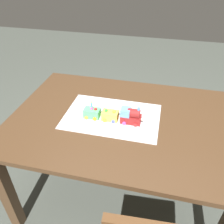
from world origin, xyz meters
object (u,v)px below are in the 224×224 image
cake_locomotive (131,116)px  birthday_candle (91,104)px  dining_table (120,131)px  cake_car_caboose_lemon (110,115)px  cake_car_gondola_mint_green (92,113)px

cake_locomotive → birthday_candle: (0.25, 0.00, 0.05)m
birthday_candle → dining_table: bearing=-169.2°
cake_car_caboose_lemon → birthday_candle: birthday_candle is taller
dining_table → birthday_candle: 0.28m
cake_locomotive → cake_car_gondola_mint_green: cake_locomotive is taller
dining_table → cake_car_caboose_lemon: bearing=28.9°
cake_locomotive → cake_car_gondola_mint_green: (0.25, 0.00, -0.02)m
dining_table → cake_car_gondola_mint_green: size_ratio=14.00×
cake_car_caboose_lemon → cake_locomotive: bearing=-180.0°
cake_car_gondola_mint_green → dining_table: bearing=-169.2°
cake_car_gondola_mint_green → cake_car_caboose_lemon: bearing=180.0°
dining_table → cake_locomotive: cake_locomotive is taller
cake_locomotive → cake_car_caboose_lemon: (0.13, 0.00, -0.02)m
dining_table → cake_locomotive: (-0.07, 0.03, 0.16)m
cake_locomotive → cake_car_gondola_mint_green: size_ratio=1.40×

